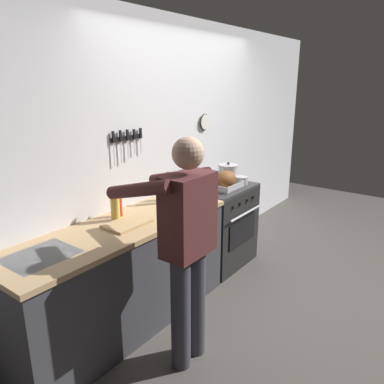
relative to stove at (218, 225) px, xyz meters
The scene contains 13 objects.
ground_plane 1.11m from the stove, 102.55° to the right, with size 8.00×8.00×0.00m, color #4C4742.
wall_back 0.95m from the stove, 121.31° to the left, with size 6.00×0.13×2.60m.
counter_block 1.43m from the stove, behind, with size 2.03×0.65×0.90m.
stove is the anchor object (origin of this frame).
person_cook 1.65m from the stove, 155.27° to the right, with size 0.51×0.63×1.66m.
roasting_pan 0.55m from the stove, 108.41° to the right, with size 0.35×0.26×0.19m.
stock_pot 0.59m from the stove, ahead, with size 0.22×0.22×0.22m.
saucepan 0.56m from the stove, 37.08° to the right, with size 0.14×0.14×0.09m.
cutting_board 1.45m from the stove, behind, with size 0.36×0.24×0.02m, color tan.
bottle_cooking_oil 1.48m from the stove, behind, with size 0.07×0.07×0.27m.
bottle_olive_oil 0.95m from the stove, behind, with size 0.06×0.06×0.29m.
bottle_soy_sauce 0.89m from the stove, 168.15° to the left, with size 0.06×0.06×0.18m.
bottle_hot_sauce 1.40m from the stove, behind, with size 0.05×0.05×0.20m.
Camera 1 is at (-3.04, -1.10, 1.99)m, focal length 34.70 mm.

